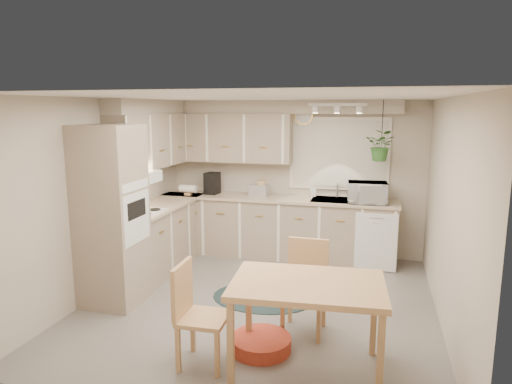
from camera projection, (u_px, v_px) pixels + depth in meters
floor at (260, 304)px, 5.39m from camera, size 4.20×4.20×0.00m
ceiling at (260, 97)px, 4.96m from camera, size 4.20×4.20×0.00m
wall_back at (293, 178)px, 7.17m from camera, size 4.00×0.04×2.40m
wall_front at (184, 265)px, 3.18m from camera, size 4.00×0.04×2.40m
wall_left at (105, 196)px, 5.68m from camera, size 0.04×4.20×2.40m
wall_right at (449, 215)px, 4.67m from camera, size 0.04×4.20×2.40m
base_cab_left at (161, 237)px, 6.57m from camera, size 0.60×1.85×0.90m
base_cab_back at (276, 228)px, 7.07m from camera, size 3.60×0.60×0.90m
counter_left at (160, 205)px, 6.49m from camera, size 0.64×1.89×0.04m
counter_back at (276, 198)px, 6.98m from camera, size 3.64×0.64×0.04m
oven_stack at (112, 216)px, 5.27m from camera, size 0.65×0.65×2.10m
wall_oven_face at (136, 218)px, 5.19m from camera, size 0.02×0.56×0.58m
upper_cab_left at (153, 141)px, 6.48m from camera, size 0.35×2.00×0.75m
upper_cab_back at (229, 138)px, 7.15m from camera, size 2.00×0.35×0.75m
soffit_left at (150, 107)px, 6.40m from camera, size 0.30×2.00×0.20m
soffit_back at (279, 107)px, 6.88m from camera, size 3.60×0.30×0.20m
cooktop at (141, 212)px, 5.93m from camera, size 0.52×0.58×0.02m
range_hood at (138, 178)px, 5.86m from camera, size 0.40×0.60×0.14m
window_blinds at (339, 154)px, 6.89m from camera, size 1.40×0.02×1.00m
window_frame at (339, 154)px, 6.90m from camera, size 1.50×0.02×1.10m
sink at (336, 203)px, 6.76m from camera, size 0.70×0.48×0.10m
dishwasher_front at (376, 242)px, 6.40m from camera, size 0.58×0.02×0.83m
track_light_bar at (337, 105)px, 6.27m from camera, size 0.80×0.04×0.04m
wall_clock at (303, 115)px, 6.93m from camera, size 0.30×0.03×0.30m
dining_table at (307, 327)px, 3.96m from camera, size 1.36×0.96×0.82m
chair_left at (204, 315)px, 4.05m from camera, size 0.45×0.45×0.93m
chair_back at (304, 289)px, 4.63m from camera, size 0.45×0.45×0.95m
braided_rug at (264, 297)px, 5.57m from camera, size 1.31×1.02×0.01m
pet_bed at (261, 344)px, 4.35m from camera, size 0.68×0.68×0.13m
microwave at (367, 190)px, 6.51m from camera, size 0.57×0.35×0.37m
soap_bottle at (313, 194)px, 6.98m from camera, size 0.12×0.20×0.08m
hanging_plant at (381, 149)px, 6.36m from camera, size 0.51×0.54×0.34m
coffee_maker at (212, 183)px, 7.22m from camera, size 0.22×0.26×0.34m
toaster at (259, 190)px, 7.06m from camera, size 0.30×0.19×0.17m
knife_block at (262, 188)px, 7.07m from camera, size 0.12×0.12×0.24m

